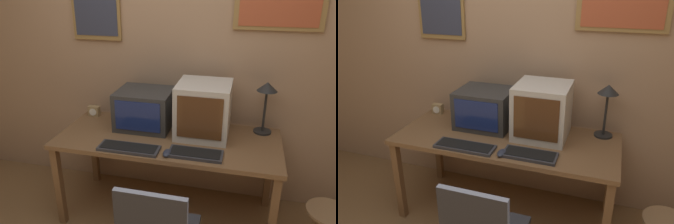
# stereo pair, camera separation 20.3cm
# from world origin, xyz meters

# --- Properties ---
(wall_back) EXTENTS (8.00, 0.08, 2.60)m
(wall_back) POSITION_xyz_m (0.00, 1.51, 1.31)
(wall_back) COLOR tan
(wall_back) RESTS_ON ground_plane
(desk) EXTENTS (1.76, 0.74, 0.75)m
(desk) POSITION_xyz_m (0.00, 1.06, 0.67)
(desk) COLOR brown
(desk) RESTS_ON ground_plane
(monitor_left) EXTENTS (0.45, 0.40, 0.32)m
(monitor_left) POSITION_xyz_m (-0.24, 1.22, 0.91)
(monitor_left) COLOR #333333
(monitor_left) RESTS_ON desk
(monitor_right) EXTENTS (0.41, 0.42, 0.43)m
(monitor_right) POSITION_xyz_m (0.26, 1.18, 0.96)
(monitor_right) COLOR beige
(monitor_right) RESTS_ON desk
(keyboard_main) EXTENTS (0.46, 0.16, 0.03)m
(keyboard_main) POSITION_xyz_m (-0.23, 0.78, 0.76)
(keyboard_main) COLOR #333338
(keyboard_main) RESTS_ON desk
(keyboard_side) EXTENTS (0.39, 0.17, 0.03)m
(keyboard_side) POSITION_xyz_m (0.26, 0.82, 0.76)
(keyboard_side) COLOR #333338
(keyboard_side) RESTS_ON desk
(mouse_near_keyboard) EXTENTS (0.06, 0.11, 0.04)m
(mouse_near_keyboard) POSITION_xyz_m (0.07, 0.77, 0.76)
(mouse_near_keyboard) COLOR #282D3D
(mouse_near_keyboard) RESTS_ON desk
(desk_clock) EXTENTS (0.10, 0.06, 0.09)m
(desk_clock) POSITION_xyz_m (-0.77, 1.32, 0.79)
(desk_clock) COLOR #A38456
(desk_clock) RESTS_ON desk
(desk_lamp) EXTENTS (0.16, 0.16, 0.43)m
(desk_lamp) POSITION_xyz_m (0.73, 1.33, 1.07)
(desk_lamp) COLOR black
(desk_lamp) RESTS_ON desk
(side_stool) EXTENTS (0.31, 0.31, 0.43)m
(side_stool) POSITION_xyz_m (1.21, 0.83, 0.32)
(side_stool) COLOR #8E6B47
(side_stool) RESTS_ON ground_plane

